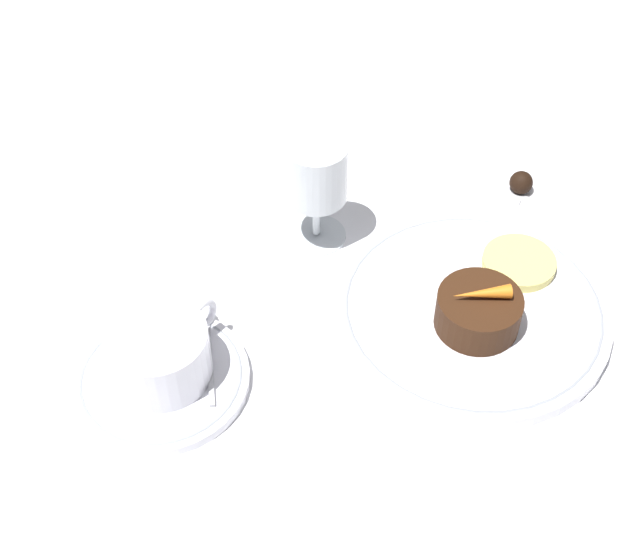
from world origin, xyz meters
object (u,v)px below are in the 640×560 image
dinner_plate (472,311)px  dessert_cake (478,311)px  coffee_cup (160,353)px  fork (540,203)px  wine_glass (316,178)px

dinner_plate → dessert_cake: size_ratio=3.32×
coffee_cup → fork: 0.45m
dinner_plate → fork: size_ratio=1.46×
wine_glass → fork: (0.19, -0.16, -0.08)m
coffee_cup → fork: bearing=-19.1°
dinner_plate → wine_glass: size_ratio=2.20×
coffee_cup → dessert_cake: (0.22, -0.19, -0.01)m
coffee_cup → dessert_cake: 0.29m
dinner_plate → coffee_cup: 0.30m
dinner_plate → wine_glass: 0.20m
dinner_plate → coffee_cup: bearing=143.8°
coffee_cup → dessert_cake: size_ratio=1.47×
wine_glass → coffee_cup: bearing=-177.3°
dinner_plate → coffee_cup: size_ratio=2.25×
dessert_cake → fork: bearing=12.2°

